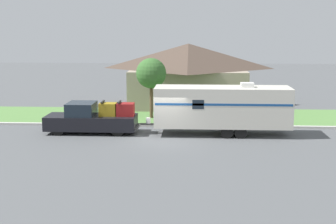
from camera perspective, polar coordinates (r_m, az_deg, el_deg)
The scene contains 8 objects.
ground_plane at distance 28.23m, azimuth -0.35°, elevation -3.36°, with size 120.00×120.00×0.00m, color #515456.
curb_strip at distance 31.87m, azimuth 0.07°, elevation -1.65°, with size 80.00×0.30×0.14m.
lawn_strip at distance 35.45m, azimuth 0.40°, elevation -0.51°, with size 80.00×7.00×0.03m.
house_across_street at distance 40.58m, azimuth 2.48°, elevation 4.74°, with size 10.43×8.38×5.29m.
pickup_truck at distance 30.22m, azimuth -9.21°, elevation -0.83°, with size 5.86×2.09×2.05m.
travel_trailer at distance 29.41m, azimuth 6.64°, elevation 0.65°, with size 9.40×2.38×3.29m.
mailbox at distance 33.29m, azimuth -11.20°, elevation 0.34°, with size 0.48×0.20×1.33m.
tree_in_yard at distance 34.38m, azimuth -2.07°, elevation 4.71°, with size 2.23×2.23×4.46m.
Camera 1 is at (1.73, -27.38, 6.68)m, focal length 50.00 mm.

